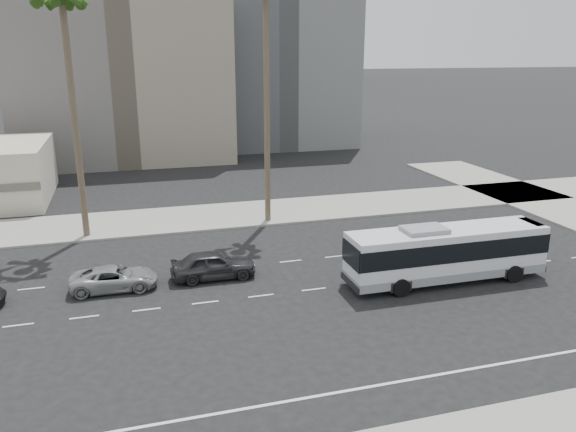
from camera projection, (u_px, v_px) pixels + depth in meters
name	position (u px, v px, depth m)	size (l,w,h in m)	color
ground	(364.00, 283.00, 31.88)	(700.00, 700.00, 0.00)	black
sidewalk_north	(287.00, 210.00, 46.12)	(120.00, 7.00, 0.15)	gray
midrise_beige_west	(122.00, 82.00, 67.50)	(24.00, 18.00, 18.00)	slate
midrise_gray_center	(269.00, 48.00, 78.21)	(20.00, 20.00, 26.00)	#4F5054
highrise_far	(284.00, 14.00, 281.54)	(22.00, 22.00, 60.00)	slate
city_bus	(446.00, 252.00, 31.78)	(11.62, 2.85, 3.33)	silver
car_a	(213.00, 265.00, 32.42)	(4.85, 1.95, 1.65)	#2A2A2C
car_b	(114.00, 278.00, 30.93)	(4.70, 2.17, 1.31)	gray
palm_mid	(62.00, 2.00, 35.36)	(5.62, 5.62, 17.35)	brown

